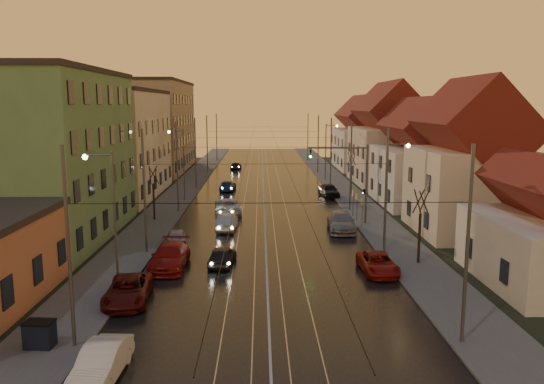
{
  "coord_description": "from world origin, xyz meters",
  "views": [
    {
      "loc": [
        -0.39,
        -28.11,
        10.63
      ],
      "look_at": [
        0.67,
        19.87,
        2.7
      ],
      "focal_mm": 35.0,
      "sensor_mm": 36.0,
      "label": 1
    }
  ],
  "objects": [
    {
      "name": "driving_car_0",
      "position": [
        -2.96,
        6.18,
        0.65
      ],
      "size": [
        1.94,
        3.96,
        1.3
      ],
      "primitive_type": "imported",
      "rotation": [
        0.0,
        0.0,
        3.03
      ],
      "color": "black",
      "rests_on": "ground"
    },
    {
      "name": "catenary_pole_r_4",
      "position": [
        8.6,
        54.0,
        4.5
      ],
      "size": [
        0.16,
        0.16,
        9.0
      ],
      "primitive_type": "cylinder",
      "color": "#595B60",
      "rests_on": "ground"
    },
    {
      "name": "parked_left_2",
      "position": [
        -6.36,
        5.64,
        0.78
      ],
      "size": [
        2.24,
        5.41,
        1.56
      ],
      "primitive_type": "imported",
      "rotation": [
        0.0,
        0.0,
        -0.01
      ],
      "color": "maroon",
      "rests_on": "ground"
    },
    {
      "name": "bare_tree_1",
      "position": [
        10.2,
        6.0,
        2.49
      ],
      "size": [
        1.09,
        1.09,
        5.11
      ],
      "color": "black",
      "rests_on": "ground"
    },
    {
      "name": "catenary_pole_l_5",
      "position": [
        -8.6,
        72.0,
        4.5
      ],
      "size": [
        0.16,
        0.16,
        9.0
      ],
      "primitive_type": "cylinder",
      "color": "#595B60",
      "rests_on": "ground"
    },
    {
      "name": "driving_car_3",
      "position": [
        -4.48,
        37.26,
        0.64
      ],
      "size": [
        2.03,
        4.47,
        1.27
      ],
      "primitive_type": "imported",
      "rotation": [
        0.0,
        0.0,
        3.08
      ],
      "color": "navy",
      "rests_on": "ground"
    },
    {
      "name": "ground",
      "position": [
        0.0,
        0.0,
        0.0
      ],
      "size": [
        160.0,
        160.0,
        0.0
      ],
      "primitive_type": "plane",
      "color": "black",
      "rests_on": "ground"
    },
    {
      "name": "bare_tree_0",
      "position": [
        -10.2,
        20.0,
        2.49
      ],
      "size": [
        1.09,
        1.09,
        5.11
      ],
      "color": "black",
      "rests_on": "ground"
    },
    {
      "name": "parked_left_0",
      "position": [
        -6.63,
        -8.69,
        0.68
      ],
      "size": [
        1.64,
        4.21,
        1.37
      ],
      "primitive_type": "imported",
      "rotation": [
        0.0,
        0.0,
        -0.05
      ],
      "color": "silver",
      "rests_on": "ground"
    },
    {
      "name": "house_right_2",
      "position": [
        17.0,
        28.0,
        4.64
      ],
      "size": [
        9.18,
        12.24,
        9.2
      ],
      "color": "beige",
      "rests_on": "ground"
    },
    {
      "name": "parked_left_1",
      "position": [
        -7.6,
        -0.46,
        0.67
      ],
      "size": [
        2.58,
        5.0,
        1.35
      ],
      "primitive_type": "imported",
      "rotation": [
        0.0,
        0.0,
        0.07
      ],
      "color": "#4E0F0D",
      "rests_on": "ground"
    },
    {
      "name": "street_lamp_0",
      "position": [
        -9.1,
        2.0,
        4.89
      ],
      "size": [
        1.75,
        0.32,
        8.0
      ],
      "color": "#595B60",
      "rests_on": "ground"
    },
    {
      "name": "parked_right_2",
      "position": [
        7.56,
        32.54,
        0.78
      ],
      "size": [
        2.4,
        4.76,
        1.56
      ],
      "primitive_type": "imported",
      "rotation": [
        0.0,
        0.0,
        0.13
      ],
      "color": "black",
      "rests_on": "ground"
    },
    {
      "name": "house_right_4",
      "position": [
        17.0,
        61.0,
        5.05
      ],
      "size": [
        9.18,
        16.32,
        10.0
      ],
      "color": "beige",
      "rests_on": "ground"
    },
    {
      "name": "tram_rail_2",
      "position": [
        0.77,
        40.0,
        0.06
      ],
      "size": [
        0.06,
        120.0,
        0.03
      ],
      "primitive_type": "cube",
      "color": "gray",
      "rests_on": "road"
    },
    {
      "name": "tram_rail_0",
      "position": [
        -2.2,
        40.0,
        0.06
      ],
      "size": [
        0.06,
        120.0,
        0.03
      ],
      "primitive_type": "cube",
      "color": "gray",
      "rests_on": "road"
    },
    {
      "name": "catenary_pole_l_2",
      "position": [
        -8.6,
        24.0,
        4.5
      ],
      "size": [
        0.16,
        0.16,
        9.0
      ],
      "primitive_type": "cylinder",
      "color": "#595B60",
      "rests_on": "ground"
    },
    {
      "name": "apartment_left_3",
      "position": [
        -17.5,
        58.0,
        7.0
      ],
      "size": [
        10.0,
        24.0,
        14.0
      ],
      "primitive_type": "cube",
      "color": "#90785D",
      "rests_on": "ground"
    },
    {
      "name": "house_right_3",
      "position": [
        17.0,
        43.0,
        5.8
      ],
      "size": [
        9.18,
        14.28,
        11.5
      ],
      "color": "beige",
      "rests_on": "ground"
    },
    {
      "name": "catenary_pole_r_0",
      "position": [
        8.6,
        -6.0,
        4.5
      ],
      "size": [
        0.16,
        0.16,
        9.0
      ],
      "primitive_type": "cylinder",
      "color": "#595B60",
      "rests_on": "ground"
    },
    {
      "name": "catenary_pole_l_1",
      "position": [
        -8.6,
        9.0,
        4.5
      ],
      "size": [
        0.16,
        0.16,
        9.0
      ],
      "primitive_type": "cylinder",
      "color": "#595B60",
      "rests_on": "ground"
    },
    {
      "name": "apartment_left_1",
      "position": [
        -17.5,
        14.0,
        6.5
      ],
      "size": [
        10.0,
        18.0,
        13.0
      ],
      "primitive_type": "cube",
      "color": "#547C4F",
      "rests_on": "ground"
    },
    {
      "name": "catenary_pole_r_5",
      "position": [
        8.6,
        72.0,
        4.5
      ],
      "size": [
        0.16,
        0.16,
        9.0
      ],
      "primitive_type": "cylinder",
      "color": "#595B60",
      "rests_on": "ground"
    },
    {
      "name": "tram_rail_3",
      "position": [
        2.2,
        40.0,
        0.06
      ],
      "size": [
        0.06,
        120.0,
        0.03
      ],
      "primitive_type": "cube",
      "color": "gray",
      "rests_on": "road"
    },
    {
      "name": "tram_rail_1",
      "position": [
        -0.77,
        40.0,
        0.06
      ],
      "size": [
        0.06,
        120.0,
        0.03
      ],
      "primitive_type": "cube",
      "color": "gray",
      "rests_on": "road"
    },
    {
      "name": "catenary_pole_l_4",
      "position": [
        -8.6,
        54.0,
        4.5
      ],
      "size": [
        0.16,
        0.16,
        9.0
      ],
      "primitive_type": "cylinder",
      "color": "#595B60",
      "rests_on": "ground"
    },
    {
      "name": "street_lamp_3",
      "position": [
        9.1,
        46.0,
        4.89
      ],
      "size": [
        1.75,
        0.32,
        8.0
      ],
      "color": "#595B60",
      "rests_on": "ground"
    },
    {
      "name": "parked_right_0",
      "position": [
        7.09,
        4.31,
        0.63
      ],
      "size": [
        2.18,
        4.57,
        1.26
      ],
      "primitive_type": "imported",
      "rotation": [
        0.0,
        0.0,
        0.02
      ],
      "color": "maroon",
      "rests_on": "ground"
    },
    {
      "name": "parked_left_3",
      "position": [
        -6.78,
        10.94,
        0.63
      ],
      "size": [
        1.97,
        3.86,
        1.26
      ],
      "primitive_type": "imported",
      "rotation": [
        0.0,
        0.0,
        0.14
      ],
      "color": "#A4A4AA",
      "rests_on": "ground"
    },
    {
      "name": "traffic_light_mast",
      "position": [
        7.99,
        18.0,
        4.6
      ],
      "size": [
        5.3,
        0.32,
        7.2
      ],
      "color": "#595B60",
      "rests_on": "ground"
    },
    {
      "name": "sidewalk_left",
      "position": [
        -10.0,
        40.0,
        0.07
      ],
      "size": [
        4.0,
        120.0,
        0.15
      ],
      "primitive_type": "cube",
      "color": "#4C4C4C",
      "rests_on": "ground"
    },
    {
      "name": "parked_right_1",
      "position": [
        6.49,
        15.78,
        0.79
      ],
      "size": [
        2.51,
        5.57,
        1.58
      ],
      "primitive_type": "imported",
      "rotation": [
        0.0,
        0.0,
        -0.05
      ],
      "color": "gray",
      "rests_on": "ground"
    },
    {
      "name": "house_right_1",
      "position": [
        17.0,
        15.0,
        5.45
      ],
      "size": [
        8.67,
        10.2,
        10.8
      ],
      "color": "beige",
      "rests_on": "ground"
    },
    {
      "name": "catenary_pole_r_1",
      "position": [
        8.6,
        9.0,
        4.5
      ],
      "size": [
        0.16,
        0.16,
        9.0
      ],
      "primitive_type": "cylinder",
      "color": "#595B60",
      "rests_on": "ground"
    },
    {
      "name": "apartment_left_2",
      "position": [
        -17.5,
        34.0,
        6.0
      ],
      "size": [
        10.0,
        20.0,
        12.0
      ],
      "primitive_type": "cube",
      "color": "beige",
      "rests_on": "ground"
    },
    {
      "name": "catenary_pole_r_3",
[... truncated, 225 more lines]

